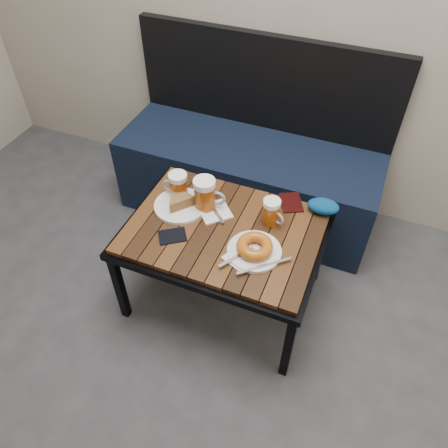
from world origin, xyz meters
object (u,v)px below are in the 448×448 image
at_px(cafe_table, 224,236).
at_px(passport_navy, 172,236).
at_px(bench, 249,171).
at_px(knit_pouch, 323,206).
at_px(plate_pie, 180,203).
at_px(beer_mug_right, 272,212).
at_px(passport_burgundy, 291,203).
at_px(plate_bagel, 254,248).
at_px(beer_mug_left, 178,186).
at_px(beer_mug_centre, 205,194).

height_order(cafe_table, passport_navy, passport_navy).
distance_m(bench, passport_navy, 0.79).
bearing_deg(knit_pouch, plate_pie, -160.53).
height_order(cafe_table, beer_mug_right, beer_mug_right).
bearing_deg(passport_burgundy, plate_bagel, -126.14).
xyz_separation_m(beer_mug_left, passport_navy, (0.08, -0.23, -0.06)).
height_order(beer_mug_left, plate_pie, beer_mug_left).
bearing_deg(beer_mug_left, passport_burgundy, -162.28).
height_order(bench, knit_pouch, bench).
bearing_deg(passport_navy, passport_burgundy, 99.06).
bearing_deg(passport_navy, knit_pouch, 90.59).
bearing_deg(plate_bagel, beer_mug_left, 156.58).
bearing_deg(beer_mug_centre, passport_navy, -116.22).
distance_m(beer_mug_centre, beer_mug_right, 0.29).
xyz_separation_m(bench, passport_navy, (-0.07, -0.76, 0.20)).
xyz_separation_m(cafe_table, beer_mug_centre, (-0.12, 0.09, 0.12)).
relative_size(cafe_table, beer_mug_centre, 5.47).
bearing_deg(beer_mug_left, plate_pie, 120.43).
distance_m(cafe_table, beer_mug_centre, 0.20).
xyz_separation_m(cafe_table, plate_pie, (-0.23, 0.05, 0.07)).
xyz_separation_m(cafe_table, knit_pouch, (0.36, 0.26, 0.07)).
distance_m(beer_mug_left, passport_burgundy, 0.51).
relative_size(bench, beer_mug_left, 10.52).
xyz_separation_m(plate_pie, knit_pouch, (0.59, 0.21, 0.00)).
bearing_deg(plate_pie, passport_burgundy, 24.93).
xyz_separation_m(beer_mug_left, plate_pie, (0.03, -0.06, -0.04)).
xyz_separation_m(plate_pie, passport_burgundy, (0.45, 0.21, -0.02)).
relative_size(beer_mug_left, knit_pouch, 0.96).
xyz_separation_m(bench, beer_mug_left, (-0.15, -0.54, 0.27)).
height_order(bench, beer_mug_centre, bench).
height_order(beer_mug_centre, beer_mug_right, beer_mug_centre).
height_order(plate_bagel, knit_pouch, same).
bearing_deg(plate_pie, passport_navy, -74.18).
bearing_deg(bench, cafe_table, -80.34).
distance_m(beer_mug_left, plate_pie, 0.08).
bearing_deg(plate_bagel, passport_navy, -172.71).
relative_size(plate_bagel, passport_navy, 2.31).
bearing_deg(cafe_table, passport_navy, -146.20).
distance_m(beer_mug_right, knit_pouch, 0.24).
relative_size(beer_mug_left, plate_bagel, 0.51).
distance_m(cafe_table, beer_mug_left, 0.30).
bearing_deg(plate_bagel, cafe_table, 154.37).
relative_size(bench, cafe_table, 1.67).
bearing_deg(passport_burgundy, beer_mug_centre, 179.72).
xyz_separation_m(bench, knit_pouch, (0.47, -0.38, 0.23)).
relative_size(beer_mug_left, plate_pie, 0.58).
bearing_deg(passport_burgundy, bench, 104.08).
distance_m(passport_burgundy, knit_pouch, 0.14).
distance_m(plate_pie, knit_pouch, 0.63).
xyz_separation_m(beer_mug_right, knit_pouch, (0.19, 0.15, -0.03)).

